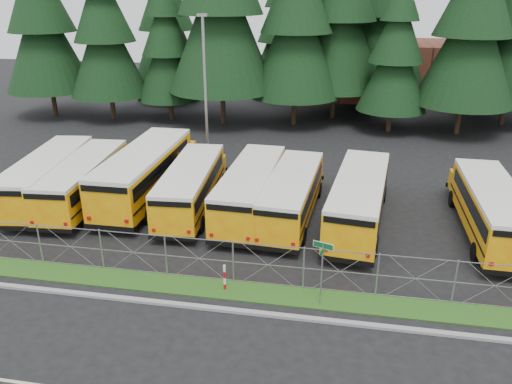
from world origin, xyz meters
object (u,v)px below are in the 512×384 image
bus_5 (293,196)px  striped_bollard (225,278)px  bus_2 (147,173)px  street_sign (322,260)px  light_standard (205,85)px  bus_0 (51,178)px  bus_6 (359,200)px  bus_east (489,210)px  bus_4 (252,190)px  bus_1 (86,181)px  bus_3 (192,187)px

bus_5 → striped_bollard: 7.80m
bus_2 → street_sign: bearing=-40.3°
bus_2 → light_standard: light_standard is taller
bus_0 → bus_6: bus_6 is taller
bus_0 → light_standard: 11.79m
bus_2 → bus_east: 18.88m
bus_2 → bus_5: bearing=-8.7°
bus_4 → bus_6: bearing=-2.7°
street_sign → bus_0: bearing=154.3°
bus_east → bus_6: bearing=-179.2°
light_standard → striped_bollard: bearing=-72.4°
bus_1 → bus_3: (6.32, 0.24, -0.01)m
bus_6 → street_sign: size_ratio=3.82×
bus_4 → striped_bollard: size_ratio=8.69×
bus_0 → bus_5: size_ratio=1.05×
striped_bollard → bus_3: bearing=115.5°
bus_2 → bus_3: 3.30m
street_sign → light_standard: 18.85m
bus_0 → bus_5: bearing=-7.7°
bus_1 → bus_east: size_ratio=0.98×
bus_6 → bus_0: bearing=-174.2°
bus_2 → light_standard: size_ratio=1.15×
bus_3 → bus_5: bearing=-6.5°
bus_2 → bus_6: size_ratio=1.09×
bus_5 → bus_6: bearing=0.4°
bus_5 → light_standard: (-7.04, 8.36, 4.19)m
bus_3 → street_sign: street_sign is taller
bus_2 → striped_bollard: size_ratio=9.73×
bus_5 → bus_east: size_ratio=0.97×
bus_4 → bus_east: (12.28, -0.47, -0.01)m
bus_4 → bus_6: 5.85m
bus_2 → bus_east: size_ratio=1.13×
bus_east → light_standard: light_standard is taller
bus_5 → light_standard: size_ratio=0.99×
street_sign → bus_4: bearing=117.9°
bus_1 → bus_6: size_ratio=0.95×
bus_3 → light_standard: light_standard is taller
striped_bollard → light_standard: 17.35m
bus_5 → light_standard: bearing=133.9°
bus_3 → bus_6: bus_6 is taller
bus_1 → street_sign: street_sign is taller
bus_0 → striped_bollard: bus_0 is taller
bus_6 → bus_east: (6.45, 0.01, -0.05)m
bus_4 → striped_bollard: 7.82m
bus_6 → street_sign: bearing=-94.9°
bus_0 → bus_2: (5.46, 1.33, 0.15)m
bus_east → bus_5: bearing=179.6°
street_sign → bus_2: bearing=139.7°
bus_2 → light_standard: (1.78, 7.01, 3.97)m
bus_2 → street_sign: size_ratio=4.16×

